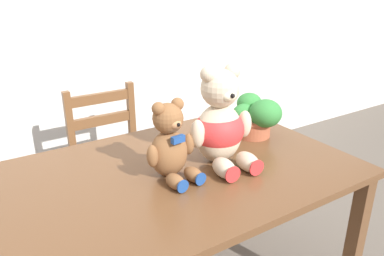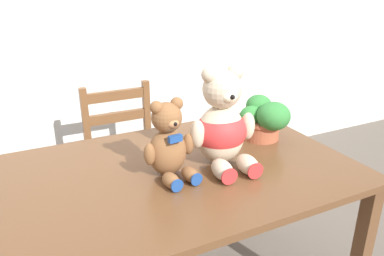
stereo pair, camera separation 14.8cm
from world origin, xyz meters
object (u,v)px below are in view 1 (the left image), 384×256
wooden_chair_behind (113,164)px  potted_plant (256,115)px  teddy_bear_left (170,145)px  teddy_bear_right (220,125)px

wooden_chair_behind → potted_plant: bearing=127.2°
teddy_bear_left → potted_plant: teddy_bear_left is taller
wooden_chair_behind → teddy_bear_right: size_ratio=2.14×
wooden_chair_behind → teddy_bear_left: size_ratio=2.86×
teddy_bear_right → potted_plant: (0.32, 0.13, -0.06)m
wooden_chair_behind → teddy_bear_left: (-0.04, -0.81, 0.45)m
wooden_chair_behind → teddy_bear_left: 0.92m
teddy_bear_right → potted_plant: 0.35m
wooden_chair_behind → teddy_bear_left: teddy_bear_left is taller
wooden_chair_behind → teddy_bear_right: teddy_bear_right is taller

